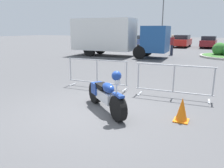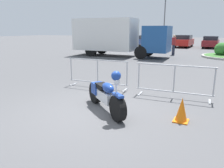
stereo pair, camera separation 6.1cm
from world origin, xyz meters
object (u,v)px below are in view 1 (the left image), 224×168
(parked_car_silver, at_px, (116,39))
(traffic_cone, at_px, (182,110))
(motorcycle, at_px, (105,94))
(crowd_barrier_near, at_px, (97,73))
(parked_car_red, at_px, (182,41))
(crowd_barrier_far, at_px, (174,81))
(box_truck, at_px, (114,36))
(street_lamp, at_px, (163,14))
(parked_car_blue, at_px, (135,40))
(parked_car_maroon, at_px, (209,42))
(parked_car_tan, at_px, (157,41))
(pedestrian, at_px, (172,44))

(parked_car_silver, height_order, traffic_cone, parked_car_silver)
(motorcycle, height_order, traffic_cone, motorcycle)
(motorcycle, bearing_deg, crowd_barrier_near, 163.47)
(parked_car_silver, relative_size, parked_car_red, 1.03)
(motorcycle, height_order, crowd_barrier_far, motorcycle)
(crowd_barrier_far, bearing_deg, box_truck, 125.34)
(parked_car_red, xyz_separation_m, street_lamp, (-1.69, -3.47, 2.97))
(street_lamp, bearing_deg, parked_car_blue, 142.52)
(parked_car_maroon, bearing_deg, box_truck, 153.32)
(box_truck, relative_size, parked_car_maroon, 1.91)
(motorcycle, bearing_deg, parked_car_maroon, 125.03)
(crowd_barrier_near, xyz_separation_m, parked_car_maroon, (2.65, 21.61, 0.14))
(parked_car_silver, bearing_deg, crowd_barrier_near, -155.19)
(motorcycle, bearing_deg, parked_car_blue, 146.63)
(parked_car_maroon, xyz_separation_m, traffic_cone, (0.70, -23.40, -0.41))
(box_truck, distance_m, parked_car_tan, 11.89)
(parked_car_red, bearing_deg, parked_car_blue, 92.47)
(pedestrian, bearing_deg, crowd_barrier_far, 129.16)
(parked_car_red, distance_m, street_lamp, 4.87)
(motorcycle, distance_m, parked_car_blue, 24.49)
(parked_car_tan, distance_m, parked_car_red, 3.02)
(pedestrian, xyz_separation_m, street_lamp, (-2.32, 5.72, 2.79))
(crowd_barrier_near, bearing_deg, parked_car_tan, 99.06)
(crowd_barrier_near, height_order, parked_car_silver, parked_car_silver)
(parked_car_silver, xyz_separation_m, parked_car_maroon, (12.06, 0.16, -0.07))
(crowd_barrier_far, distance_m, pedestrian, 12.47)
(parked_car_silver, bearing_deg, box_truck, -154.13)
(parked_car_silver, height_order, parked_car_blue, parked_car_silver)
(motorcycle, distance_m, box_truck, 12.51)
(box_truck, bearing_deg, traffic_cone, -59.51)
(parked_car_maroon, height_order, pedestrian, pedestrian)
(crowd_barrier_near, distance_m, parked_car_tan, 21.45)
(traffic_cone, bearing_deg, street_lamp, 105.35)
(box_truck, distance_m, traffic_cone, 13.31)
(traffic_cone, bearing_deg, parked_car_maroon, 91.72)
(motorcycle, distance_m, pedestrian, 14.22)
(box_truck, bearing_deg, crowd_barrier_near, -70.08)
(parked_car_blue, relative_size, parked_car_tan, 1.01)
(motorcycle, xyz_separation_m, parked_car_blue, (-7.79, 23.21, 0.24))
(crowd_barrier_far, xyz_separation_m, parked_car_blue, (-9.19, 21.25, 0.14))
(parked_car_tan, bearing_deg, parked_car_maroon, -84.75)
(parked_car_silver, bearing_deg, parked_car_red, -89.26)
(pedestrian, bearing_deg, parked_car_silver, -16.23)
(crowd_barrier_near, bearing_deg, parked_car_blue, 106.74)
(pedestrian, height_order, street_lamp, street_lamp)
(parked_car_silver, height_order, street_lamp, street_lamp)
(parked_car_maroon, bearing_deg, pedestrian, 166.92)
(street_lamp, bearing_deg, parked_car_red, 64.01)
(crowd_barrier_near, bearing_deg, parked_car_red, 90.97)
(pedestrian, bearing_deg, motorcycle, 122.02)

